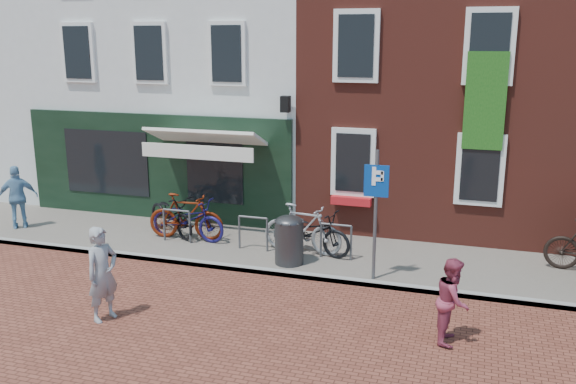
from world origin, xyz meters
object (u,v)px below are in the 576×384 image
(boy, at_px, (453,300))
(bicycle_2, at_px, (188,219))
(bicycle_1, at_px, (186,217))
(woman, at_px, (102,274))
(bicycle_4, at_px, (311,232))
(bicycle_0, at_px, (171,214))
(cafe_person, at_px, (18,197))
(bicycle_3, at_px, (303,229))
(parking_sign, at_px, (376,199))
(litter_bin, at_px, (289,237))

(boy, distance_m, bicycle_2, 7.33)
(bicycle_1, bearing_deg, bicycle_2, -102.83)
(woman, bearing_deg, bicycle_4, -13.37)
(bicycle_4, bearing_deg, bicycle_0, 97.08)
(boy, height_order, bicycle_4, boy)
(cafe_person, bearing_deg, bicycle_0, 151.53)
(bicycle_1, distance_m, bicycle_4, 3.24)
(bicycle_1, height_order, bicycle_2, bicycle_1)
(woman, distance_m, bicycle_3, 4.94)
(bicycle_1, bearing_deg, bicycle_3, -96.90)
(boy, height_order, bicycle_3, boy)
(parking_sign, distance_m, woman, 5.46)
(boy, xyz_separation_m, bicycle_2, (-6.53, 3.33, -0.11))
(woman, height_order, bicycle_0, woman)
(bicycle_1, height_order, bicycle_3, same)
(parking_sign, relative_size, bicycle_1, 1.41)
(litter_bin, height_order, cafe_person, cafe_person)
(cafe_person, height_order, bicycle_3, cafe_person)
(litter_bin, xyz_separation_m, woman, (-2.42, -3.49, 0.17))
(woman, height_order, bicycle_4, woman)
(parking_sign, height_order, bicycle_0, parking_sign)
(parking_sign, height_order, bicycle_3, parking_sign)
(bicycle_0, distance_m, bicycle_2, 0.67)
(woman, bearing_deg, cafe_person, 71.99)
(bicycle_3, bearing_deg, woman, 156.34)
(bicycle_2, bearing_deg, bicycle_4, -86.49)
(bicycle_4, bearing_deg, boy, -121.69)
(parking_sign, bearing_deg, bicycle_2, 165.99)
(parking_sign, distance_m, bicycle_3, 2.45)
(woman, bearing_deg, bicycle_1, 26.03)
(bicycle_1, bearing_deg, parking_sign, -108.89)
(parking_sign, bearing_deg, bicycle_1, 166.06)
(cafe_person, relative_size, bicycle_4, 0.84)
(litter_bin, height_order, boy, boy)
(woman, relative_size, bicycle_4, 0.87)
(bicycle_2, xyz_separation_m, bicycle_3, (2.99, -0.10, 0.06))
(boy, height_order, bicycle_0, boy)
(bicycle_3, bearing_deg, bicycle_0, 91.01)
(parking_sign, height_order, bicycle_1, parking_sign)
(parking_sign, xyz_separation_m, cafe_person, (-9.53, 0.76, -0.89))
(litter_bin, xyz_separation_m, boy, (3.63, -2.48, 0.03))
(cafe_person, bearing_deg, bicycle_2, 146.88)
(boy, bearing_deg, parking_sign, 41.25)
(bicycle_1, bearing_deg, litter_bin, -111.15)
(bicycle_1, relative_size, bicycle_2, 0.97)
(boy, xyz_separation_m, bicycle_4, (-3.35, 3.25, -0.11))
(cafe_person, bearing_deg, bicycle_3, 144.03)
(litter_bin, relative_size, cafe_person, 0.70)
(parking_sign, distance_m, bicycle_1, 5.18)
(bicycle_0, relative_size, bicycle_4, 1.00)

